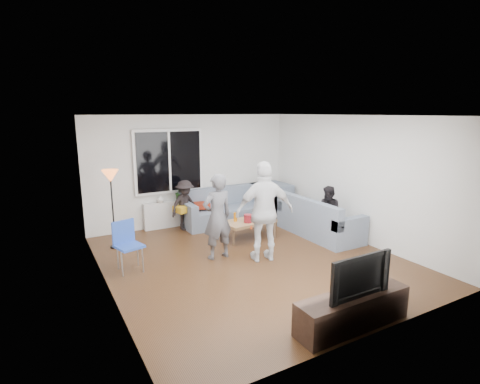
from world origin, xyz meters
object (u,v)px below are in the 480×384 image
player_left (217,217)px  television (355,274)px  player_right (265,212)px  floor_lamp (113,210)px  tv_console (353,310)px  spectator_right (329,213)px  spectator_back (185,205)px  side_chair (129,247)px  sofa_back_section (229,206)px  sofa_right_section (319,216)px  coffee_table (249,229)px

player_left → television: 2.92m
player_right → television: size_ratio=1.92×
floor_lamp → tv_console: 4.87m
floor_lamp → spectator_right: floor_lamp is taller
floor_lamp → television: bearing=-65.0°
television → spectator_back: bearing=94.5°
side_chair → sofa_back_section: bearing=15.5°
player_right → spectator_right: size_ratio=1.59×
player_right → television: player_right is taller
sofa_right_section → spectator_back: 3.02m
sofa_back_section → floor_lamp: floor_lamp is taller
tv_console → side_chair: bearing=123.5°
side_chair → sofa_right_section: bearing=-17.2°
coffee_table → tv_console: tv_console is taller
coffee_table → floor_lamp: bearing=162.2°
coffee_table → spectator_back: size_ratio=0.96×
player_left → player_right: bearing=141.8°
coffee_table → spectator_back: bearing=127.2°
sofa_back_section → coffee_table: 1.25m
player_right → coffee_table: bearing=-92.6°
sofa_back_section → tv_console: sofa_back_section is taller
coffee_table → spectator_right: size_ratio=0.96×
sofa_back_section → sofa_right_section: same height
sofa_back_section → tv_console: bearing=-98.8°
player_left → spectator_back: player_left is taller
floor_lamp → spectator_back: (1.66, 0.41, -0.20)m
coffee_table → sofa_back_section: bearing=82.1°
television → side_chair: bearing=123.5°
sofa_right_section → spectator_right: size_ratio=1.75×
coffee_table → spectator_back: 1.61m
side_chair → player_right: (2.26, -0.69, 0.48)m
sofa_right_section → tv_console: sofa_right_section is taller
player_left → spectator_back: (0.11, 1.92, -0.22)m
player_left → tv_console: (0.49, -2.88, -0.57)m
floor_lamp → player_left: player_left is taller
side_chair → player_right: bearing=-32.8°
side_chair → television: (2.04, -3.08, 0.28)m
floor_lamp → spectator_right: size_ratio=1.36×
floor_lamp → tv_console: size_ratio=0.97×
sofa_back_section → floor_lamp: (-2.78, -0.38, 0.36)m
side_chair → spectator_back: spectator_back is taller
television → floor_lamp: bearing=115.0°
sofa_back_section → spectator_back: size_ratio=2.00×
side_chair → player_left: player_left is taller
side_chair → tv_console: size_ratio=0.54×
floor_lamp → spectator_back: bearing=14.0°
side_chair → spectator_back: size_ratio=0.75×
sofa_back_section → spectator_right: spectator_right is taller
sofa_right_section → player_left: player_left is taller
side_chair → television: 3.71m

